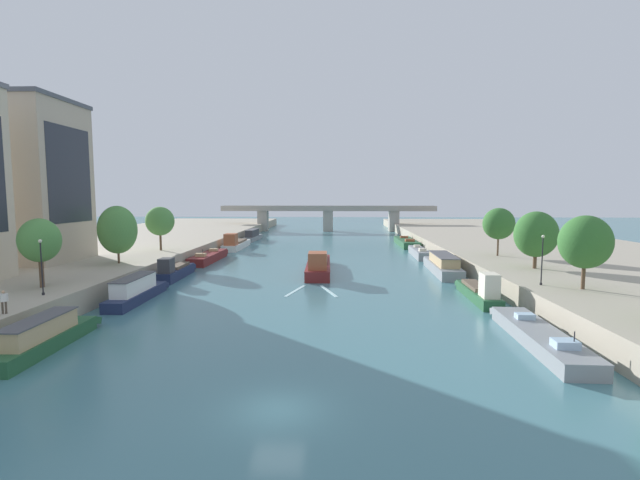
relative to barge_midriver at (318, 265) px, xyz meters
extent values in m
plane|color=#42757F|center=(-0.29, -38.91, -1.01)|extent=(400.00, 400.00, 0.00)
cube|color=#A89E89|center=(-37.46, 16.09, 0.08)|extent=(36.00, 170.00, 2.18)
cube|color=#A89E89|center=(36.88, 16.09, 0.08)|extent=(36.00, 170.00, 2.18)
cube|color=maroon|center=(-0.01, 0.58, -0.38)|extent=(3.36, 16.09, 1.26)
cube|color=maroon|center=(-0.20, 8.94, -0.26)|extent=(2.88, 1.32, 1.00)
cube|color=maroon|center=(-0.01, 0.58, 0.28)|extent=(3.42, 16.09, 0.06)
cube|color=#9E5133|center=(0.11, -4.87, 1.33)|extent=(2.33, 3.25, 2.04)
cube|color=black|center=(0.07, -3.26, 1.63)|extent=(1.80, 0.07, 0.57)
cube|color=brown|center=(-0.05, 2.18, 0.49)|extent=(2.53, 8.38, 0.36)
cylinder|color=#232328|center=(0.54, -4.22, 0.86)|extent=(0.07, 0.07, 1.10)
cube|color=silver|center=(1.58, -11.69, -1.00)|extent=(2.13, 5.84, 0.03)
cube|color=silver|center=(-2.01, -11.77, -1.00)|extent=(1.87, 5.89, 0.03)
cube|color=#235633|center=(-16.93, -31.12, -0.54)|extent=(2.24, 9.84, 0.95)
cube|color=#235633|center=(-17.08, -25.88, -0.44)|extent=(1.90, 1.26, 0.84)
cube|color=#235633|center=(-16.93, -31.12, -0.03)|extent=(2.28, 9.84, 0.06)
cube|color=tan|center=(-16.92, -31.61, 0.60)|extent=(1.79, 6.31, 1.21)
cube|color=#4C4C51|center=(-16.92, -31.61, 1.25)|extent=(1.91, 6.50, 0.08)
cylinder|color=#232328|center=(-16.55, -34.05, 0.55)|extent=(0.07, 0.07, 1.10)
cube|color=#1E284C|center=(-17.03, -17.12, -0.54)|extent=(2.11, 10.33, 0.95)
cube|color=#1E284C|center=(-17.08, -11.61, -0.45)|extent=(1.92, 1.22, 0.83)
cube|color=#1E284C|center=(-17.03, -17.12, -0.04)|extent=(2.15, 10.33, 0.06)
cube|color=white|center=(-17.02, -17.63, 0.72)|extent=(1.71, 6.61, 1.45)
cube|color=#4C4C51|center=(-17.02, -17.63, 1.48)|extent=(1.83, 6.81, 0.08)
cylinder|color=#232328|center=(-16.70, -20.21, 0.54)|extent=(0.07, 0.07, 1.10)
cube|color=#1E284C|center=(-17.71, -4.66, -0.43)|extent=(2.15, 9.49, 1.17)
cube|color=#1E284C|center=(-17.83, 0.41, -0.31)|extent=(1.86, 1.29, 0.95)
cube|color=#1E284C|center=(-17.71, -4.66, 0.19)|extent=(2.19, 9.49, 0.06)
cube|color=#38383D|center=(-17.63, -7.87, 1.07)|extent=(1.49, 1.92, 1.71)
cube|color=black|center=(-17.66, -6.91, 1.33)|extent=(1.15, 0.06, 0.48)
cube|color=brown|center=(-17.73, -3.71, 0.40)|extent=(1.62, 4.95, 0.36)
cylinder|color=#232328|center=(-17.35, -7.48, 0.77)|extent=(0.07, 0.07, 1.10)
cube|color=maroon|center=(-17.77, 9.75, -0.41)|extent=(2.72, 13.23, 1.21)
cube|color=maroon|center=(-17.71, 16.70, -0.29)|extent=(2.48, 1.28, 0.97)
cube|color=maroon|center=(-17.77, 9.75, 0.23)|extent=(2.78, 13.23, 0.06)
cube|color=tan|center=(-17.74, 12.65, 0.46)|extent=(1.31, 0.91, 0.40)
cube|color=tan|center=(-17.81, 6.05, 0.50)|extent=(1.44, 1.11, 0.48)
cylinder|color=#232328|center=(-17.42, 5.79, 0.81)|extent=(0.07, 0.07, 1.10)
cube|color=silver|center=(-17.29, 27.38, -0.47)|extent=(2.82, 13.55, 1.09)
cube|color=silver|center=(-17.30, 34.50, -0.36)|extent=(2.66, 1.24, 0.91)
cube|color=silver|center=(-17.29, 27.38, 0.11)|extent=(2.87, 13.55, 0.06)
cube|color=#9E5133|center=(-17.28, 22.77, 1.21)|extent=(2.10, 2.71, 2.14)
cube|color=black|center=(-17.28, 24.14, 1.53)|extent=(1.68, 0.03, 0.60)
cube|color=brown|center=(-17.29, 28.73, 0.32)|extent=(2.19, 7.05, 0.36)
cylinder|color=#232328|center=(-16.86, 23.32, 0.69)|extent=(0.07, 0.07, 1.10)
cube|color=gray|center=(-17.20, 43.94, -0.55)|extent=(2.48, 11.14, 0.92)
cube|color=gray|center=(-16.98, 49.82, -0.46)|extent=(2.01, 1.28, 0.82)
cube|color=gray|center=(-17.20, 43.94, -0.06)|extent=(2.53, 11.14, 0.06)
cube|color=#38383D|center=(-17.22, 43.39, 0.73)|extent=(1.96, 7.14, 1.52)
cube|color=#4C4C51|center=(-17.22, 43.39, 1.52)|extent=(2.09, 7.36, 0.08)
cylinder|color=#232328|center=(-17.01, 40.61, 0.52)|extent=(0.07, 0.07, 1.10)
cube|color=gray|center=(16.55, -28.72, -0.52)|extent=(3.03, 13.05, 0.98)
cube|color=gray|center=(16.79, -21.89, -0.42)|extent=(2.49, 1.30, 0.86)
cube|color=gray|center=(16.55, -28.72, 0.00)|extent=(3.08, 13.05, 0.06)
cube|color=#9EBCD6|center=(16.65, -25.87, 0.23)|extent=(1.32, 0.94, 0.40)
cube|color=#9EBCD6|center=(16.42, -32.35, 0.27)|extent=(1.46, 1.15, 0.48)
cylinder|color=#232328|center=(16.80, -32.62, 0.58)|extent=(0.07, 0.07, 1.10)
cube|color=#235633|center=(16.55, -14.94, -0.54)|extent=(2.16, 10.34, 0.94)
cube|color=#235633|center=(16.69, -9.44, -0.45)|extent=(1.82, 1.25, 0.83)
cube|color=#235633|center=(16.55, -14.94, -0.04)|extent=(2.20, 10.34, 0.06)
cube|color=beige|center=(16.45, -18.43, 1.09)|extent=(1.47, 2.10, 2.21)
cube|color=black|center=(16.48, -17.40, 1.42)|extent=(1.13, 0.06, 0.62)
cube|color=brown|center=(16.57, -13.91, 0.17)|extent=(1.61, 5.39, 0.36)
cylinder|color=#232328|center=(16.75, -18.03, 0.54)|extent=(0.07, 0.07, 1.10)
cube|color=gray|center=(16.60, 0.55, -0.39)|extent=(3.24, 13.82, 1.25)
cube|color=gray|center=(16.83, 7.77, -0.26)|extent=(2.71, 1.34, 0.99)
cube|color=gray|center=(16.60, 0.55, 0.27)|extent=(3.30, 13.82, 0.06)
cube|color=tan|center=(16.57, -0.14, 0.88)|extent=(2.58, 8.86, 1.17)
cube|color=#4C4C51|center=(16.57, -0.14, 1.51)|extent=(2.76, 9.13, 0.08)
cylinder|color=#232328|center=(16.89, -3.58, 0.85)|extent=(0.07, 0.07, 1.10)
cube|color=gray|center=(16.41, 16.73, -0.38)|extent=(2.26, 11.63, 1.27)
cube|color=gray|center=(16.53, 22.87, -0.25)|extent=(1.96, 1.30, 1.00)
cube|color=gray|center=(16.41, 16.73, 0.29)|extent=(2.30, 11.63, 0.06)
cube|color=beige|center=(16.46, 19.28, 0.52)|extent=(1.04, 0.92, 0.40)
cube|color=beige|center=(16.35, 13.48, 0.56)|extent=(1.14, 1.12, 0.48)
cylinder|color=#232328|center=(16.65, 13.25, 0.87)|extent=(0.07, 0.07, 1.10)
cube|color=#235633|center=(16.84, 33.93, -0.40)|extent=(3.29, 15.30, 1.23)
cube|color=#235633|center=(16.82, 41.93, -0.27)|extent=(3.09, 1.26, 0.99)
cube|color=#235633|center=(16.84, 33.93, 0.25)|extent=(3.35, 15.30, 0.06)
cube|color=#9E5133|center=(16.83, 37.30, 0.48)|extent=(1.63, 0.90, 0.40)
cube|color=#9E5133|center=(16.85, 29.65, 0.52)|extent=(1.79, 1.10, 0.48)
cylinder|color=#232328|center=(17.34, 29.35, 0.83)|extent=(0.07, 0.07, 1.10)
cylinder|color=brown|center=(-23.57, -21.30, 2.74)|extent=(0.39, 0.39, 3.14)
ellipsoid|color=#4C8942|center=(-23.57, -21.30, 5.36)|extent=(3.46, 3.46, 3.84)
cylinder|color=brown|center=(-23.73, -7.02, 2.41)|extent=(0.26, 0.26, 2.48)
ellipsoid|color=#4C8942|center=(-23.73, -7.02, 5.22)|extent=(4.49, 4.49, 5.72)
cylinder|color=brown|center=(-23.81, 6.05, 2.76)|extent=(0.32, 0.32, 3.18)
ellipsoid|color=#4C8942|center=(-23.81, 6.05, 5.52)|extent=(4.16, 4.16, 4.27)
cylinder|color=brown|center=(23.86, -20.18, 2.60)|extent=(0.32, 0.32, 2.86)
ellipsoid|color=#336B2D|center=(23.86, -20.18, 5.29)|extent=(4.30, 4.30, 4.59)
cylinder|color=brown|center=(24.60, -8.87, 2.39)|extent=(0.40, 0.40, 2.43)
ellipsoid|color=#336B2D|center=(24.60, -8.87, 5.00)|extent=(4.67, 4.67, 5.08)
cylinder|color=brown|center=(24.22, 1.74, 2.77)|extent=(0.24, 0.24, 3.19)
ellipsoid|color=#336B2D|center=(24.22, 1.74, 5.53)|extent=(4.16, 4.16, 4.23)
cylinder|color=black|center=(-21.47, -24.32, 3.32)|extent=(0.11, 0.11, 4.29)
sphere|color=#EAE5C6|center=(-21.47, -24.32, 5.60)|extent=(0.28, 0.28, 0.28)
cylinder|color=black|center=(-21.47, -24.32, 1.27)|extent=(0.22, 0.22, 0.20)
cylinder|color=black|center=(21.05, -18.48, 3.31)|extent=(0.11, 0.11, 4.29)
sphere|color=#EAE5C6|center=(21.05, -18.48, 5.60)|extent=(0.28, 0.28, 0.28)
cylinder|color=black|center=(21.05, -18.48, 1.27)|extent=(0.22, 0.22, 0.20)
cube|color=#B2A38E|center=(-35.22, -5.55, 10.82)|extent=(10.32, 11.00, 19.29)
cube|color=#4C515B|center=(-35.22, -5.55, 20.71)|extent=(10.63, 11.33, 0.50)
cube|color=#232833|center=(-30.04, -5.55, 11.78)|extent=(0.04, 8.80, 11.58)
cube|color=#9E998E|center=(-0.29, 72.02, 5.21)|extent=(62.34, 4.40, 0.60)
cube|color=#9E998E|center=(-0.29, 70.02, 5.96)|extent=(62.34, 0.30, 0.90)
cube|color=#9E998E|center=(-0.29, 74.02, 5.96)|extent=(62.34, 0.30, 0.90)
cube|color=#9E998E|center=(-19.46, 72.02, 1.95)|extent=(2.80, 3.60, 5.92)
cube|color=#9E998E|center=(-0.29, 72.02, 1.95)|extent=(2.80, 3.60, 5.92)
cube|color=#9E998E|center=(18.88, 72.02, 1.95)|extent=(2.80, 3.60, 5.92)
cylinder|color=#473D33|center=(-20.39, -30.19, 1.59)|extent=(0.13, 0.13, 0.84)
cylinder|color=#473D33|center=(-20.23, -30.07, 1.59)|extent=(0.13, 0.13, 0.84)
cube|color=white|center=(-20.31, -30.13, 2.29)|extent=(0.39, 0.36, 0.56)
sphere|color=tan|center=(-20.31, -30.13, 2.69)|extent=(0.21, 0.21, 0.21)
cylinder|color=white|center=(-20.49, -30.26, 2.29)|extent=(0.09, 0.09, 0.54)
cylinder|color=white|center=(-20.13, -30.00, 2.29)|extent=(0.09, 0.09, 0.54)
camera|label=1|loc=(2.56, -59.46, 9.22)|focal=25.22mm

